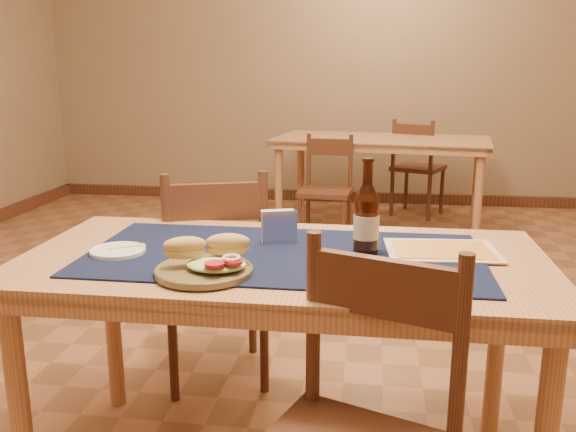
# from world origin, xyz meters

# --- Properties ---
(room) EXTENTS (6.04, 7.04, 2.84)m
(room) POSITION_xyz_m (0.00, 0.00, 1.40)
(room) COLOR #925E3F
(room) RESTS_ON ground
(main_table) EXTENTS (1.60, 0.80, 0.75)m
(main_table) POSITION_xyz_m (0.00, -0.80, 0.67)
(main_table) COLOR tan
(main_table) RESTS_ON ground
(placemat) EXTENTS (1.20, 0.60, 0.01)m
(placemat) POSITION_xyz_m (0.00, -0.80, 0.75)
(placemat) COLOR black
(placemat) RESTS_ON main_table
(baseboard) EXTENTS (6.00, 7.00, 0.10)m
(baseboard) POSITION_xyz_m (0.00, 0.00, 0.05)
(baseboard) COLOR #4E2A1C
(baseboard) RESTS_ON ground
(back_table) EXTENTS (1.83, 1.10, 0.75)m
(back_table) POSITION_xyz_m (0.33, 2.53, 0.67)
(back_table) COLOR tan
(back_table) RESTS_ON ground
(chair_main_far) EXTENTS (0.54, 0.54, 0.93)m
(chair_main_far) POSITION_xyz_m (-0.37, -0.23, 0.48)
(chair_main_far) COLOR #4E2A1C
(chair_main_far) RESTS_ON ground
(chair_back_near) EXTENTS (0.41, 0.41, 0.82)m
(chair_back_near) POSITION_xyz_m (-0.08, 1.95, 0.43)
(chair_back_near) COLOR #4E2A1C
(chair_back_near) RESTS_ON ground
(chair_back_far) EXTENTS (0.53, 0.53, 0.88)m
(chair_back_far) POSITION_xyz_m (0.65, 2.96, 0.46)
(chair_back_far) COLOR #4E2A1C
(chair_back_far) RESTS_ON ground
(sandwich_plate) EXTENTS (0.27, 0.27, 0.10)m
(sandwich_plate) POSITION_xyz_m (-0.18, -1.01, 0.78)
(sandwich_plate) COLOR brown
(sandwich_plate) RESTS_ON placemat
(side_plate) EXTENTS (0.17, 0.17, 0.01)m
(side_plate) POSITION_xyz_m (-0.51, -0.86, 0.76)
(side_plate) COLOR white
(side_plate) RESTS_ON placemat
(fork) EXTENTS (0.10, 0.08, 0.00)m
(fork) POSITION_xyz_m (-0.48, -0.84, 0.77)
(fork) COLOR #A9E77F
(fork) RESTS_ON side_plate
(beer_bottle) EXTENTS (0.08, 0.08, 0.29)m
(beer_bottle) POSITION_xyz_m (0.25, -0.76, 0.86)
(beer_bottle) COLOR #4F200E
(beer_bottle) RESTS_ON placemat
(napkin_holder) EXTENTS (0.13, 0.08, 0.11)m
(napkin_holder) POSITION_xyz_m (-0.03, -0.68, 0.81)
(napkin_holder) COLOR silver
(napkin_holder) RESTS_ON placemat
(menu_card) EXTENTS (0.36, 0.27, 0.01)m
(menu_card) POSITION_xyz_m (0.48, -0.71, 0.76)
(menu_card) COLOR beige
(menu_card) RESTS_ON placemat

